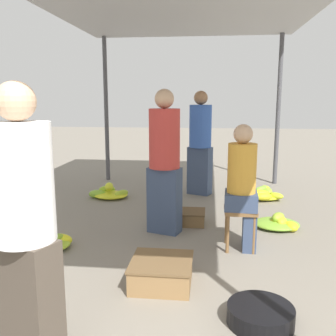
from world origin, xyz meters
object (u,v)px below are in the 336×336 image
object	(u,v)px
banana_pile_left_1	(109,193)
crate_mid	(162,272)
basin_black	(260,315)
shopper_walking_far	(200,142)
banana_pile_left_0	(51,242)
banana_pile_right_1	(279,223)
vendor_seated	(243,185)
stool	(240,217)
shopper_walking_mid	(164,160)
vendor_foreground	(24,225)
banana_pile_right_0	(265,194)
crate_near	(190,217)

from	to	relation	value
banana_pile_left_1	crate_mid	world-z (taller)	banana_pile_left_1
basin_black	shopper_walking_far	bearing A→B (deg)	98.33
banana_pile_left_0	banana_pile_left_1	world-z (taller)	banana_pile_left_1
banana_pile_left_1	banana_pile_right_1	world-z (taller)	banana_pile_left_1
vendor_seated	banana_pile_right_1	size ratio (longest dim) A/B	2.38
stool	banana_pile_left_1	distance (m)	2.76
stool	shopper_walking_far	xyz separation A→B (m)	(-0.50, 2.34, 0.54)
shopper_walking_mid	shopper_walking_far	bearing A→B (deg)	79.05
banana_pile_left_0	shopper_walking_far	world-z (taller)	shopper_walking_far
vendor_foreground	banana_pile_left_1	bearing A→B (deg)	98.43
shopper_walking_mid	banana_pile_right_0	bearing A→B (deg)	49.02
banana_pile_left_0	shopper_walking_far	bearing A→B (deg)	59.00
shopper_walking_mid	shopper_walking_far	size ratio (longest dim) A/B	0.99
stool	shopper_walking_far	size ratio (longest dim) A/B	0.26
banana_pile_right_1	shopper_walking_mid	bearing A→B (deg)	-168.30
banana_pile_left_0	shopper_walking_far	xyz separation A→B (m)	(1.54, 2.56, 0.83)
crate_near	basin_black	bearing A→B (deg)	-74.04
vendor_foreground	banana_pile_right_0	xyz separation A→B (m)	(1.97, 4.02, -0.79)
basin_black	crate_mid	distance (m)	0.93
banana_pile_left_1	vendor_seated	bearing A→B (deg)	-43.73
banana_pile_left_0	shopper_walking_mid	xyz separation A→B (m)	(1.17, 0.64, 0.83)
stool	shopper_walking_mid	world-z (taller)	shopper_walking_mid
crate_near	crate_mid	bearing A→B (deg)	-95.75
vendor_seated	banana_pile_left_1	size ratio (longest dim) A/B	2.01
vendor_foreground	stool	size ratio (longest dim) A/B	3.79
banana_pile_right_1	shopper_walking_far	world-z (taller)	shopper_walking_far
vendor_foreground	banana_pile_left_1	size ratio (longest dim) A/B	2.53
crate_mid	shopper_walking_mid	xyz separation A→B (m)	(-0.13, 1.31, 0.78)
vendor_foreground	banana_pile_left_0	bearing A→B (deg)	110.22
banana_pile_left_1	basin_black	bearing A→B (deg)	-58.55
shopper_walking_mid	crate_mid	bearing A→B (deg)	-84.23
basin_black	banana_pile_left_1	world-z (taller)	banana_pile_left_1
stool	basin_black	world-z (taller)	stool
stool	banana_pile_right_1	xyz separation A→B (m)	(0.54, 0.71, -0.30)
stool	vendor_seated	distance (m)	0.35
vendor_seated	basin_black	distance (m)	1.54
banana_pile_left_0	banana_pile_left_1	bearing A→B (deg)	88.32
basin_black	banana_pile_left_0	bearing A→B (deg)	150.66
stool	banana_pile_right_1	size ratio (longest dim) A/B	0.79
stool	shopper_walking_mid	xyz separation A→B (m)	(-0.87, 0.42, 0.53)
stool	crate_mid	distance (m)	1.18
vendor_foreground	vendor_seated	world-z (taller)	vendor_foreground
stool	crate_near	size ratio (longest dim) A/B	1.20
banana_pile_right_1	shopper_walking_far	size ratio (longest dim) A/B	0.33
banana_pile_right_0	crate_mid	xyz separation A→B (m)	(-1.30, -2.96, 0.02)
vendor_seated	banana_pile_right_1	distance (m)	1.09
shopper_walking_mid	shopper_walking_far	distance (m)	1.95
vendor_seated	basin_black	size ratio (longest dim) A/B	2.80
banana_pile_right_1	stool	bearing A→B (deg)	-127.24
banana_pile_left_0	crate_near	xyz separation A→B (m)	(1.47, 0.99, 0.02)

